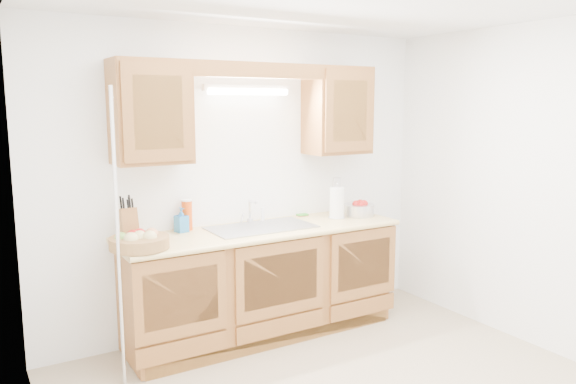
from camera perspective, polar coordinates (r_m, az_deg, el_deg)
room at (r=3.45m, az=6.70°, el=-1.71°), size 3.52×3.50×2.50m
base_cabinets at (r=4.63m, az=-2.66°, el=-9.22°), size 2.20×0.60×0.86m
countertop at (r=4.50m, az=-2.61°, el=-3.94°), size 2.30×0.63×0.04m
upper_cabinet_left at (r=4.21m, az=-13.80°, el=7.89°), size 0.55×0.33×0.75m
upper_cabinet_right at (r=4.96m, az=5.04°, el=8.23°), size 0.55×0.33×0.75m
valance at (r=4.40m, az=-2.77°, el=12.27°), size 2.20×0.05×0.12m
fluorescent_fixture at (r=4.60m, az=-4.11°, el=10.33°), size 0.76×0.08×0.08m
sink at (r=4.53m, az=-2.73°, el=-4.53°), size 0.84×0.46×0.36m
wire_shelf_pole at (r=3.83m, az=-16.87°, el=-4.81°), size 0.03×0.03×2.00m
outlet_plate at (r=5.21m, az=4.99°, el=0.81°), size 0.08×0.01×0.12m
fruit_basket at (r=3.99m, az=-14.89°, el=-4.81°), size 0.51×0.51×0.13m
knife_block at (r=4.23m, az=-15.93°, el=-3.16°), size 0.12×0.20×0.34m
orange_canister at (r=4.47m, az=-10.22°, el=-2.30°), size 0.10×0.10×0.24m
soap_bottle at (r=4.42m, az=-10.78°, el=-2.80°), size 0.10×0.11×0.19m
sponge at (r=4.98m, az=1.47°, el=-2.36°), size 0.10×0.06×0.02m
paper_towel at (r=4.87m, az=4.99°, el=-1.15°), size 0.16×0.16×0.32m
apple_bowl at (r=5.02m, az=7.24°, el=-1.72°), size 0.35×0.35×0.14m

